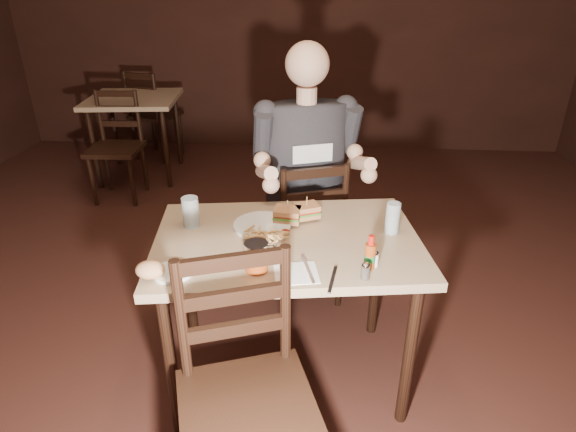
# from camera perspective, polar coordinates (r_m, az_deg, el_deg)

# --- Properties ---
(room_shell) EXTENTS (7.00, 7.00, 7.00)m
(room_shell) POSITION_cam_1_polar(r_m,az_deg,el_deg) (1.92, -6.53, 15.44)
(room_shell) COLOR black
(room_shell) RESTS_ON ground
(main_table) EXTENTS (1.21, 0.89, 0.77)m
(main_table) POSITION_cam_1_polar(r_m,az_deg,el_deg) (2.09, -0.09, -4.77)
(main_table) COLOR tan
(main_table) RESTS_ON ground
(bg_table) EXTENTS (0.88, 0.88, 0.77)m
(bg_table) POSITION_cam_1_polar(r_m,az_deg,el_deg) (4.81, -17.78, 12.25)
(bg_table) COLOR tan
(bg_table) RESTS_ON ground
(chair_far) EXTENTS (0.54, 0.56, 0.90)m
(chair_far) POSITION_cam_1_polar(r_m,az_deg,el_deg) (2.79, 1.90, -1.56)
(chair_far) COLOR black
(chair_far) RESTS_ON ground
(chair_near) EXTENTS (0.58, 0.60, 0.97)m
(chair_near) POSITION_cam_1_polar(r_m,az_deg,el_deg) (1.72, -4.77, -21.87)
(chair_near) COLOR black
(chair_near) RESTS_ON ground
(bg_chair_far) EXTENTS (0.55, 0.57, 0.92)m
(bg_chair_far) POSITION_cam_1_polar(r_m,az_deg,el_deg) (5.37, -15.43, 11.51)
(bg_chair_far) COLOR black
(bg_chair_far) RESTS_ON ground
(bg_chair_near) EXTENTS (0.43, 0.47, 0.91)m
(bg_chair_near) POSITION_cam_1_polar(r_m,az_deg,el_deg) (4.38, -19.81, 7.52)
(bg_chair_near) COLOR black
(bg_chair_near) RESTS_ON ground
(diner) EXTENTS (0.71, 0.63, 1.02)m
(diner) POSITION_cam_1_polar(r_m,az_deg,el_deg) (2.54, 2.42, 8.43)
(diner) COLOR #29272C
(diner) RESTS_ON chair_far
(dinner_plate) EXTENTS (0.28, 0.28, 0.01)m
(dinner_plate) POSITION_cam_1_polar(r_m,az_deg,el_deg) (2.12, -3.07, -1.22)
(dinner_plate) COLOR white
(dinner_plate) RESTS_ON main_table
(sandwich_left) EXTENTS (0.12, 0.11, 0.10)m
(sandwich_left) POSITION_cam_1_polar(r_m,az_deg,el_deg) (2.13, -0.06, 0.63)
(sandwich_left) COLOR tan
(sandwich_left) RESTS_ON dinner_plate
(sandwich_right) EXTENTS (0.13, 0.12, 0.09)m
(sandwich_right) POSITION_cam_1_polar(r_m,az_deg,el_deg) (2.17, 2.24, 1.03)
(sandwich_right) COLOR tan
(sandwich_right) RESTS_ON dinner_plate
(fries_pile) EXTENTS (0.24, 0.19, 0.04)m
(fries_pile) POSITION_cam_1_polar(r_m,az_deg,el_deg) (2.00, -2.63, -2.24)
(fries_pile) COLOR #F3BE75
(fries_pile) RESTS_ON dinner_plate
(ketchup_dollop) EXTENTS (0.04, 0.04, 0.01)m
(ketchup_dollop) POSITION_cam_1_polar(r_m,az_deg,el_deg) (2.06, -0.32, -1.79)
(ketchup_dollop) COLOR maroon
(ketchup_dollop) RESTS_ON dinner_plate
(glass_left) EXTENTS (0.08, 0.08, 0.14)m
(glass_left) POSITION_cam_1_polar(r_m,az_deg,el_deg) (2.15, -11.45, 0.46)
(glass_left) COLOR silver
(glass_left) RESTS_ON main_table
(glass_right) EXTENTS (0.07, 0.07, 0.14)m
(glass_right) POSITION_cam_1_polar(r_m,az_deg,el_deg) (2.10, 12.28, -0.24)
(glass_right) COLOR silver
(glass_right) RESTS_ON main_table
(hot_sauce) EXTENTS (0.05, 0.05, 0.14)m
(hot_sauce) POSITION_cam_1_polar(r_m,az_deg,el_deg) (1.83, 9.73, -4.20)
(hot_sauce) COLOR #8C3610
(hot_sauce) RESTS_ON main_table
(salt_shaker) EXTENTS (0.04, 0.04, 0.06)m
(salt_shaker) POSITION_cam_1_polar(r_m,az_deg,el_deg) (1.87, 10.17, -5.01)
(salt_shaker) COLOR white
(salt_shaker) RESTS_ON main_table
(pepper_shaker) EXTENTS (0.04, 0.04, 0.06)m
(pepper_shaker) POSITION_cam_1_polar(r_m,az_deg,el_deg) (1.79, 9.14, -6.50)
(pepper_shaker) COLOR #38332D
(pepper_shaker) RESTS_ON main_table
(syrup_dispenser) EXTENTS (0.10, 0.10, 0.12)m
(syrup_dispenser) POSITION_cam_1_polar(r_m,az_deg,el_deg) (1.80, -3.77, -4.84)
(syrup_dispenser) COLOR #8C3610
(syrup_dispenser) RESTS_ON main_table
(napkin) EXTENTS (0.19, 0.18, 0.00)m
(napkin) POSITION_cam_1_polar(r_m,az_deg,el_deg) (1.81, 0.97, -6.78)
(napkin) COLOR white
(napkin) RESTS_ON main_table
(knife) EXTENTS (0.06, 0.19, 0.00)m
(knife) POSITION_cam_1_polar(r_m,az_deg,el_deg) (1.83, 2.35, -6.28)
(knife) COLOR silver
(knife) RESTS_ON napkin
(fork) EXTENTS (0.04, 0.17, 0.01)m
(fork) POSITION_cam_1_polar(r_m,az_deg,el_deg) (1.77, 5.31, -7.49)
(fork) COLOR silver
(fork) RESTS_ON napkin
(side_plate) EXTENTS (0.16, 0.16, 0.01)m
(side_plate) POSITION_cam_1_polar(r_m,az_deg,el_deg) (1.85, -13.51, -6.60)
(side_plate) COLOR white
(side_plate) RESTS_ON main_table
(bread_roll) EXTENTS (0.12, 0.10, 0.06)m
(bread_roll) POSITION_cam_1_polar(r_m,az_deg,el_deg) (1.82, -16.02, -6.13)
(bread_roll) COLOR tan
(bread_roll) RESTS_ON side_plate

